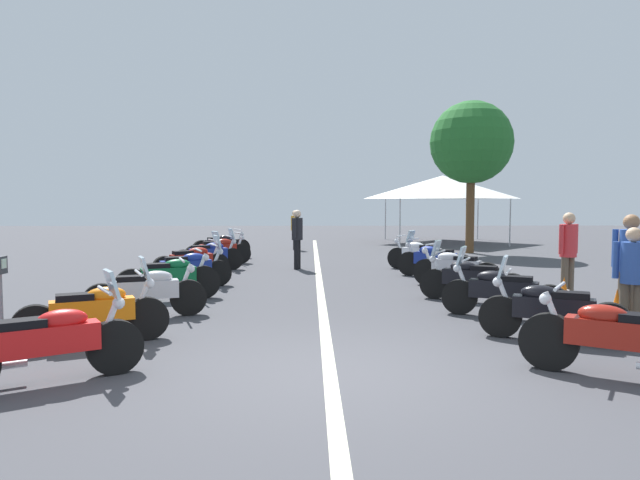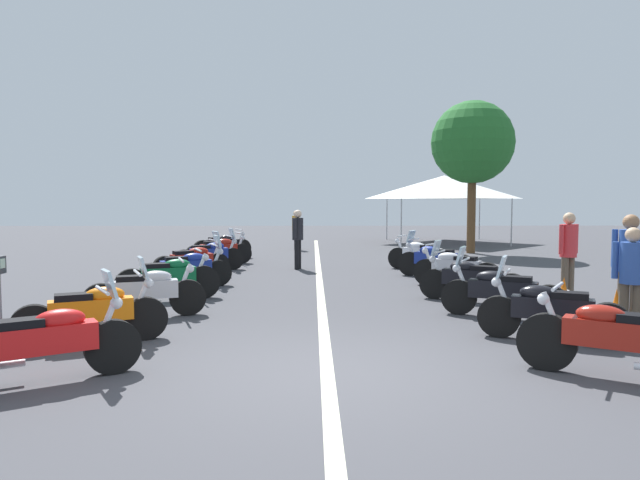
{
  "view_description": "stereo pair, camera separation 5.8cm",
  "coord_description": "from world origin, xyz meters",
  "views": [
    {
      "loc": [
        -6.43,
        0.23,
        1.97
      ],
      "look_at": [
        6.56,
        0.0,
        1.1
      ],
      "focal_mm": 32.18,
      "sensor_mm": 36.0,
      "label": 1
    },
    {
      "loc": [
        -6.43,
        0.17,
        1.97
      ],
      "look_at": [
        6.56,
        0.0,
        1.1
      ],
      "focal_mm": 32.18,
      "sensor_mm": 36.0,
      "label": 2
    }
  ],
  "objects": [
    {
      "name": "motorcycle_left_row_3",
      "position": [
        4.92,
        3.02,
        0.47
      ],
      "size": [
        0.97,
        1.96,
        1.01
      ],
      "rotation": [
        0.0,
        0.0,
        -1.19
      ],
      "color": "black",
      "rests_on": "ground_plane"
    },
    {
      "name": "roadside_tree_0",
      "position": [
        15.29,
        -5.87,
        4.17
      ],
      "size": [
        3.11,
        3.11,
        5.76
      ],
      "color": "brown",
      "rests_on": "ground_plane"
    },
    {
      "name": "motorcycle_left_row_8",
      "position": [
        13.1,
        3.23,
        0.47
      ],
      "size": [
        1.17,
        1.88,
        1.02
      ],
      "rotation": [
        0.0,
        0.0,
        -1.05
      ],
      "color": "black",
      "rests_on": "ground_plane"
    },
    {
      "name": "traffic_cone_2",
      "position": [
        2.35,
        -4.57,
        0.29
      ],
      "size": [
        0.36,
        0.36,
        0.61
      ],
      "color": "orange",
      "rests_on": "ground_plane"
    },
    {
      "name": "motorcycle_left_row_6",
      "position": [
        9.8,
        3.08,
        0.46
      ],
      "size": [
        0.99,
        1.91,
        1.21
      ],
      "rotation": [
        0.0,
        0.0,
        -1.17
      ],
      "color": "black",
      "rests_on": "ground_plane"
    },
    {
      "name": "motorcycle_left_row_0",
      "position": [
        -0.31,
        3.05,
        0.46
      ],
      "size": [
        1.2,
        1.85,
        1.2
      ],
      "rotation": [
        0.0,
        0.0,
        -1.03
      ],
      "color": "black",
      "rests_on": "ground_plane"
    },
    {
      "name": "motorcycle_right_row_4",
      "position": [
        6.54,
        -3.09,
        0.45
      ],
      "size": [
        1.28,
        1.77,
        0.99
      ],
      "rotation": [
        0.0,
        0.0,
        0.97
      ],
      "color": "black",
      "rests_on": "ground_plane"
    },
    {
      "name": "motorcycle_left_row_2",
      "position": [
        3.2,
        2.98,
        0.45
      ],
      "size": [
        0.89,
        1.97,
        0.99
      ],
      "rotation": [
        0.0,
        0.0,
        -1.24
      ],
      "color": "black",
      "rests_on": "ground_plane"
    },
    {
      "name": "bystander_3",
      "position": [
        16.93,
        0.85,
        0.93
      ],
      "size": [
        0.53,
        0.32,
        1.6
      ],
      "rotation": [
        0.0,
        0.0,
        1.55
      ],
      "color": "black",
      "rests_on": "ground_plane"
    },
    {
      "name": "motorcycle_right_row_5",
      "position": [
        8.28,
        -2.99,
        0.47
      ],
      "size": [
        1.26,
        1.8,
        1.21
      ],
      "rotation": [
        0.0,
        0.0,
        0.99
      ],
      "color": "black",
      "rests_on": "ground_plane"
    },
    {
      "name": "motorcycle_right_row_6",
      "position": [
        9.87,
        -2.95,
        0.45
      ],
      "size": [
        1.23,
        1.83,
        0.99
      ],
      "rotation": [
        0.0,
        0.0,
        1.01
      ],
      "color": "black",
      "rests_on": "ground_plane"
    },
    {
      "name": "motorcycle_left_row_7",
      "position": [
        11.41,
        3.08,
        0.46
      ],
      "size": [
        1.08,
        1.98,
        1.0
      ],
      "rotation": [
        0.0,
        0.0,
        -1.13
      ],
      "color": "black",
      "rests_on": "ground_plane"
    },
    {
      "name": "motorcycle_left_row_4",
      "position": [
        6.6,
        3.03,
        0.46
      ],
      "size": [
        1.03,
        1.99,
        1.19
      ],
      "rotation": [
        0.0,
        0.0,
        -1.17
      ],
      "color": "black",
      "rests_on": "ground_plane"
    },
    {
      "name": "lane_centre_stripe",
      "position": [
        7.31,
        0.0,
        0.0
      ],
      "size": [
        30.2,
        0.16,
        0.01
      ],
      "primitive_type": "cube",
      "color": "beige",
      "rests_on": "ground_plane"
    },
    {
      "name": "ground_plane",
      "position": [
        0.0,
        0.0,
        0.0
      ],
      "size": [
        80.0,
        80.0,
        0.0
      ],
      "primitive_type": "plane",
      "color": "#424247"
    },
    {
      "name": "bystander_2",
      "position": [
        10.19,
        0.6,
        1.01
      ],
      "size": [
        0.51,
        0.32,
        1.73
      ],
      "rotation": [
        0.0,
        0.0,
        1.28
      ],
      "color": "black",
      "rests_on": "ground_plane"
    },
    {
      "name": "motorcycle_right_row_0",
      "position": [
        -0.26,
        -3.18,
        0.47
      ],
      "size": [
        1.27,
        1.89,
        1.02
      ],
      "rotation": [
        0.0,
        0.0,
        1.01
      ],
      "color": "black",
      "rests_on": "ground_plane"
    },
    {
      "name": "bystander_0",
      "position": [
        4.85,
        -4.92,
        1.03
      ],
      "size": [
        0.32,
        0.47,
        1.75
      ],
      "rotation": [
        0.0,
        0.0,
        3.65
      ],
      "color": "brown",
      "rests_on": "ground_plane"
    },
    {
      "name": "bystander_1",
      "position": [
        2.34,
        -4.75,
        1.05
      ],
      "size": [
        0.38,
        0.42,
        1.77
      ],
      "rotation": [
        0.0,
        0.0,
        2.43
      ],
      "color": "brown",
      "rests_on": "ground_plane"
    },
    {
      "name": "motorcycle_right_row_3",
      "position": [
        4.69,
        -2.93,
        0.46
      ],
      "size": [
        1.18,
        1.91,
        1.19
      ],
      "rotation": [
        0.0,
        0.0,
        1.06
      ],
      "color": "black",
      "rests_on": "ground_plane"
    },
    {
      "name": "bystander_4",
      "position": [
        1.67,
        -4.41,
        0.93
      ],
      "size": [
        0.34,
        0.45,
        1.6
      ],
      "rotation": [
        0.0,
        0.0,
        2.54
      ],
      "color": "brown",
      "rests_on": "ground_plane"
    },
    {
      "name": "motorcycle_right_row_2",
      "position": [
        3.13,
        -3.01,
        0.46
      ],
      "size": [
        1.09,
        1.93,
        1.2
      ],
      "rotation": [
        0.0,
        0.0,
        1.12
      ],
      "color": "black",
      "rests_on": "ground_plane"
    },
    {
      "name": "motorcycle_left_row_1",
      "position": [
        1.4,
        3.18,
        0.46
      ],
      "size": [
        1.02,
        1.92,
        1.2
      ],
      "rotation": [
        0.0,
        0.0,
        -1.15
      ],
      "color": "black",
      "rests_on": "ground_plane"
    },
    {
      "name": "motorcycle_right_row_1",
      "position": [
        1.47,
        -3.16,
        0.46
      ],
      "size": [
        1.04,
        1.9,
        1.19
      ],
      "rotation": [
        0.0,
        0.0,
        1.14
      ],
      "color": "black",
      "rests_on": "ground_plane"
    },
    {
      "name": "traffic_cone_1",
      "position": [
        3.76,
        -4.37,
        0.29
      ],
      "size": [
        0.36,
        0.36,
        0.61
      ],
      "color": "orange",
      "rests_on": "ground_plane"
    },
    {
      "name": "event_tent",
      "position": [
        20.83,
        -6.1,
        2.65
      ],
      "size": [
        5.36,
        5.36,
        3.2
      ],
      "color": "white",
      "rests_on": "ground_plane"
    },
    {
      "name": "motorcycle_left_row_5",
      "position": [
        8.08,
        3.21,
        0.46
      ],
      "size": [
        1.18,
        1.79,
        1.2
      ],
      "rotation": [
        0.0,
        0.0,
        -1.02
      ],
      "color": "black",
      "rests_on": "ground_plane"
    }
  ]
}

